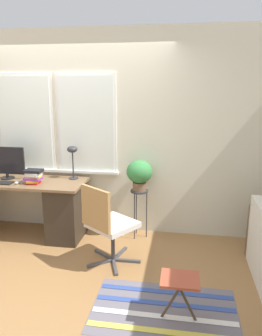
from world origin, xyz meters
The scene contains 12 objects.
ground_plane centered at (0.00, 0.00, 0.00)m, with size 14.00×14.00×0.00m, color #9E7042.
wall_back_with_window centered at (-0.02, 0.73, 1.35)m, with size 9.00×0.12×2.70m.
desk centered at (-0.89, 0.32, 0.41)m, with size 2.07×0.65×0.77m.
monitor centered at (-0.93, 0.39, 0.99)m, with size 0.51×0.18×0.43m.
mouse centered at (-0.68, 0.17, 0.78)m, with size 0.04×0.07×0.04m.
desk_lamp centered at (-0.05, 0.53, 1.12)m, with size 0.14×0.14×0.45m.
book_stack centered at (-0.47, 0.22, 0.87)m, with size 0.22×0.17×0.18m.
office_chair_swivel centered at (0.59, -0.24, 0.50)m, with size 0.65×0.66×0.94m.
plant_stand centered at (0.84, 0.51, 0.56)m, with size 0.24×0.24×0.65m.
potted_plant centered at (0.84, 0.51, 0.89)m, with size 0.33×0.33×0.40m.
floor_rug_striped centered at (1.28, -0.95, 0.00)m, with size 1.31×0.81×0.01m.
folding_stool centered at (1.41, -1.04, 0.35)m, with size 0.33×0.28×0.41m.
Camera 1 is at (1.39, -3.53, 1.98)m, focal length 35.00 mm.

